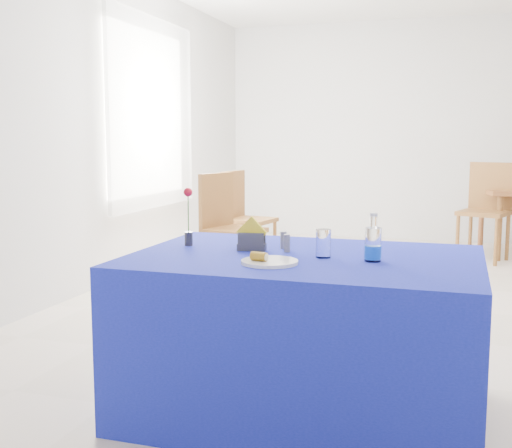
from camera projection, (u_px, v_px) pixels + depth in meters
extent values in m
plane|color=beige|center=(388.00, 306.00, 5.03)|extent=(7.00, 7.00, 0.00)
plane|color=silver|center=(421.00, 131.00, 8.15)|extent=(5.00, 0.00, 5.00)
plane|color=silver|center=(243.00, 96.00, 1.54)|extent=(5.00, 0.00, 5.00)
plane|color=silver|center=(102.00, 127.00, 5.60)|extent=(0.00, 7.00, 7.00)
cube|color=white|center=(147.00, 113.00, 6.33)|extent=(0.04, 1.50, 1.60)
cube|color=white|center=(154.00, 113.00, 6.30)|extent=(0.04, 1.75, 1.85)
cylinder|color=white|center=(270.00, 262.00, 2.79)|extent=(0.25, 0.25, 0.01)
cylinder|color=white|center=(323.00, 243.00, 2.92)|extent=(0.07, 0.07, 0.13)
cylinder|color=slate|center=(283.00, 240.00, 3.16)|extent=(0.03, 0.03, 0.08)
cylinder|color=slate|center=(287.00, 243.00, 3.07)|extent=(0.03, 0.03, 0.08)
cube|color=#101B97|center=(304.00, 334.00, 3.03)|extent=(1.60, 1.10, 0.76)
cylinder|color=white|center=(373.00, 244.00, 2.83)|extent=(0.07, 0.07, 0.15)
cylinder|color=blue|center=(373.00, 252.00, 2.84)|extent=(0.08, 0.08, 0.06)
cylinder|color=white|center=(374.00, 222.00, 2.82)|extent=(0.03, 0.03, 0.05)
cylinder|color=white|center=(374.00, 215.00, 2.81)|extent=(0.03, 0.03, 0.01)
cube|color=#343439|center=(252.00, 247.00, 3.11)|extent=(0.14, 0.07, 0.03)
cube|color=#36363B|center=(251.00, 242.00, 3.08)|extent=(0.13, 0.02, 0.09)
cube|color=#3C3B41|center=(253.00, 241.00, 3.13)|extent=(0.13, 0.02, 0.09)
cube|color=gold|center=(252.00, 232.00, 3.10)|extent=(0.15, 0.02, 0.15)
cylinder|color=#26262B|center=(189.00, 239.00, 3.26)|extent=(0.04, 0.04, 0.07)
cylinder|color=#19661B|center=(188.00, 216.00, 3.24)|extent=(0.01, 0.01, 0.22)
sphere|color=#B80C21|center=(188.00, 192.00, 3.23)|extent=(0.05, 0.05, 0.05)
cylinder|color=brown|center=(499.00, 228.00, 6.84)|extent=(0.06, 0.06, 0.71)
cylinder|color=brown|center=(481.00, 220.00, 7.53)|extent=(0.06, 0.06, 0.71)
cylinder|color=brown|center=(457.00, 238.00, 6.81)|extent=(0.04, 0.04, 0.50)
cylinder|color=brown|center=(496.00, 242.00, 6.57)|extent=(0.04, 0.04, 0.50)
cylinder|color=brown|center=(470.00, 234.00, 7.13)|extent=(0.04, 0.04, 0.50)
cylinder|color=brown|center=(507.00, 237.00, 6.89)|extent=(0.04, 0.04, 0.50)
cube|color=brown|center=(484.00, 213.00, 6.81)|extent=(0.60, 0.60, 0.04)
cube|color=brown|center=(491.00, 186.00, 6.95)|extent=(0.46, 0.20, 0.51)
cylinder|color=brown|center=(238.00, 264.00, 5.46)|extent=(0.04, 0.04, 0.48)
cylinder|color=brown|center=(264.00, 258.00, 5.76)|extent=(0.04, 0.04, 0.48)
cylinder|color=brown|center=(204.00, 260.00, 5.68)|extent=(0.04, 0.04, 0.48)
cylinder|color=brown|center=(231.00, 253.00, 5.98)|extent=(0.04, 0.04, 0.48)
cube|color=brown|center=(234.00, 230.00, 5.69)|extent=(0.56, 0.56, 0.04)
cube|color=brown|center=(216.00, 200.00, 5.77)|extent=(0.18, 0.44, 0.49)
cylinder|color=brown|center=(258.00, 249.00, 6.25)|extent=(0.04, 0.04, 0.47)
cylinder|color=brown|center=(275.00, 244.00, 6.58)|extent=(0.04, 0.04, 0.47)
cylinder|color=brown|center=(225.00, 246.00, 6.42)|extent=(0.04, 0.04, 0.47)
cylinder|color=brown|center=(243.00, 241.00, 6.75)|extent=(0.04, 0.04, 0.47)
cube|color=brown|center=(250.00, 220.00, 6.47)|extent=(0.50, 0.50, 0.04)
cube|color=brown|center=(233.00, 194.00, 6.52)|extent=(0.11, 0.44, 0.48)
cylinder|color=gold|center=(259.00, 256.00, 2.76)|extent=(0.08, 0.05, 0.04)
cylinder|color=beige|center=(266.00, 257.00, 2.75)|extent=(0.01, 0.03, 0.03)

